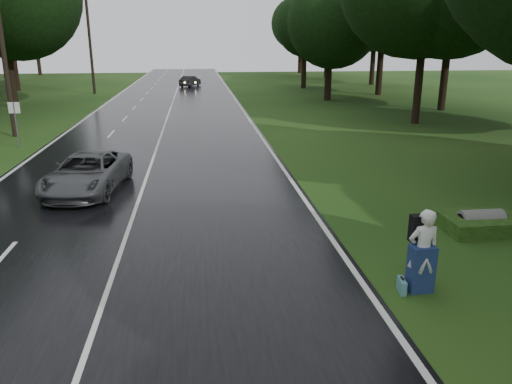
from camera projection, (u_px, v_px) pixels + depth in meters
ground at (107, 294)px, 11.05m from camera, size 160.00×160.00×0.00m
road at (162, 133)px, 30.03m from camera, size 12.00×140.00×0.04m
lane_center at (162, 133)px, 30.02m from camera, size 0.12×140.00×0.01m
grey_car at (87, 173)px, 18.26m from camera, size 2.91×5.27×1.40m
far_car at (190, 81)px, 60.02m from camera, size 2.66×3.99×1.24m
hitchhiker at (422, 254)px, 10.96m from camera, size 0.73×0.66×1.94m
suitcase at (402, 286)px, 11.09m from camera, size 0.19×0.46×0.31m
culvert at (479, 230)px, 14.76m from camera, size 1.28×0.64×0.64m
utility_pole_mid at (16, 136)px, 29.13m from camera, size 1.80×0.28×9.65m
utility_pole_far at (95, 94)px, 52.36m from camera, size 1.80×0.28×10.81m
road_sign_b at (20, 148)px, 26.10m from camera, size 0.57×0.10×2.38m
tree_left_e at (15, 107)px, 41.80m from camera, size 9.71×9.71×15.18m
tree_left_f at (18, 91)px, 55.55m from camera, size 10.21×10.21×15.96m
tree_right_d at (415, 123)px, 33.78m from camera, size 10.30×10.30×16.09m
tree_right_e at (327, 100)px, 46.66m from camera, size 7.56×7.56×11.81m
tree_right_f at (303, 88)px, 58.37m from camera, size 8.38×8.38×13.09m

